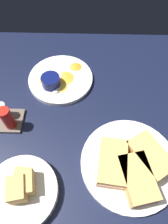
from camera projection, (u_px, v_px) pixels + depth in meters
ground_plane at (86, 147)px, 65.02cm from camera, size 110.00×110.00×3.00cm
plate_sandwich_main at (128, 163)px, 59.80cm from camera, size 28.48×28.48×1.60cm
sandwich_half_near at (112, 163)px, 56.61cm from camera, size 13.98×9.04×4.80cm
sandwich_half_far at (136, 179)px, 54.24cm from camera, size 14.52×10.42×4.80cm
sandwich_half_extra at (149, 156)px, 57.60cm from camera, size 15.04×13.51×4.80cm
ramekin_dark_sauce at (153, 159)px, 57.40cm from camera, size 7.19×7.19×3.93cm
spoon_by_dark_ramekin at (134, 168)px, 57.85cm from camera, size 4.96×9.73×0.80cm
plate_chips_companion at (60, 79)px, 77.48cm from camera, size 24.21×24.21×1.60cm
ramekin_light_gravy at (50, 81)px, 73.10cm from camera, size 6.74×6.74×3.98cm
spoon_by_gravy_ramekin at (56, 87)px, 73.82cm from camera, size 9.96×3.03×0.80cm
plantain_chip_scatter at (59, 79)px, 76.06cm from camera, size 17.28×17.44×0.60cm
bread_basket_rear at (21, 190)px, 54.20cm from camera, size 19.88×19.88×8.15cm
condiment_caddy at (7, 117)px, 65.25cm from camera, size 9.00×9.00×9.50cm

